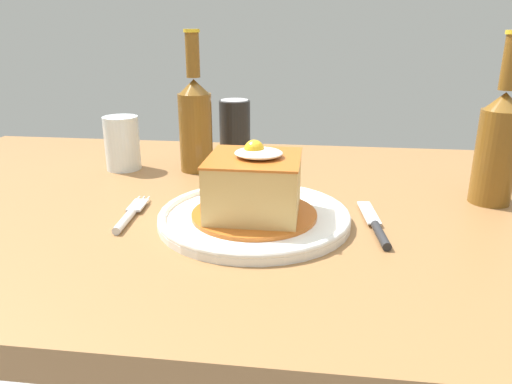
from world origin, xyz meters
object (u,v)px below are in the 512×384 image
(main_plate, at_px, (254,217))
(beer_bottle_amber_far, at_px, (498,142))
(soda_can, at_px, (235,129))
(drinking_glass, at_px, (123,147))
(beer_bottle_amber, at_px, (195,120))
(knife, at_px, (377,228))
(fork, at_px, (129,216))

(main_plate, distance_m, beer_bottle_amber_far, 0.40)
(soda_can, height_order, drinking_glass, soda_can)
(soda_can, height_order, beer_bottle_amber, beer_bottle_amber)
(main_plate, distance_m, drinking_glass, 0.38)
(main_plate, relative_size, knife, 1.68)
(beer_bottle_amber, bearing_deg, fork, -97.94)
(main_plate, bearing_deg, knife, -4.31)
(fork, distance_m, beer_bottle_amber, 0.28)
(beer_bottle_amber, height_order, drinking_glass, beer_bottle_amber)
(beer_bottle_amber, xyz_separation_m, drinking_glass, (-0.15, -0.01, -0.05))
(fork, bearing_deg, drinking_glass, 113.28)
(main_plate, distance_m, beer_bottle_amber, 0.31)
(main_plate, xyz_separation_m, soda_can, (-0.09, 0.36, 0.05))
(soda_can, bearing_deg, fork, -104.24)
(soda_can, bearing_deg, beer_bottle_amber, -118.07)
(knife, bearing_deg, beer_bottle_amber, 140.44)
(fork, xyz_separation_m, drinking_glass, (-0.11, 0.25, 0.04))
(fork, bearing_deg, main_plate, 3.99)
(fork, height_order, soda_can, soda_can)
(knife, relative_size, drinking_glass, 1.58)
(main_plate, relative_size, beer_bottle_amber_far, 1.05)
(main_plate, distance_m, fork, 0.19)
(main_plate, relative_size, drinking_glass, 2.65)
(knife, relative_size, beer_bottle_amber_far, 0.62)
(knife, distance_m, drinking_glass, 0.54)
(knife, xyz_separation_m, soda_can, (-0.26, 0.37, 0.06))
(beer_bottle_amber, relative_size, beer_bottle_amber_far, 1.00)
(fork, relative_size, beer_bottle_amber_far, 0.53)
(main_plate, height_order, knife, main_plate)
(drinking_glass, bearing_deg, fork, -66.72)
(fork, relative_size, knife, 0.86)
(knife, xyz_separation_m, beer_bottle_amber_far, (0.19, 0.15, 0.09))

